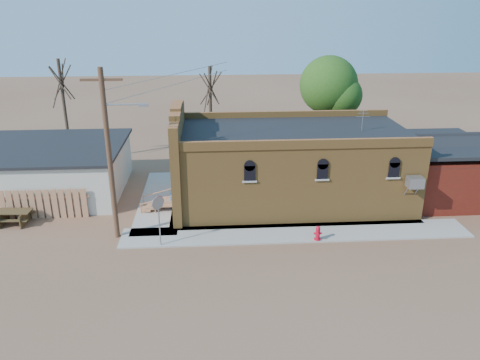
{
  "coord_description": "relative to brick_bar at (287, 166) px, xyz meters",
  "views": [
    {
      "loc": [
        -3.11,
        -21.67,
        11.91
      ],
      "look_at": [
        -1.45,
        3.05,
        2.4
      ],
      "focal_mm": 35.0,
      "sensor_mm": 36.0,
      "label": 1
    }
  ],
  "objects": [
    {
      "name": "fire_hydrant",
      "position": [
        0.82,
        -5.5,
        -1.87
      ],
      "size": [
        0.45,
        0.43,
        0.79
      ],
      "rotation": [
        0.0,
        0.0,
        -0.2
      ],
      "color": "red",
      "rests_on": "sidewalk_south"
    },
    {
      "name": "sidewalk_south",
      "position": [
        -0.14,
        -4.59,
        -2.3
      ],
      "size": [
        19.0,
        2.2,
        0.08
      ],
      "primitive_type": "cube",
      "color": "#9E9991",
      "rests_on": "ground"
    },
    {
      "name": "red_shed",
      "position": [
        9.86,
        0.01,
        -0.07
      ],
      "size": [
        5.4,
        6.4,
        4.3
      ],
      "color": "#50180D",
      "rests_on": "ground"
    },
    {
      "name": "sidewalk_west",
      "position": [
        -7.94,
        0.51,
        -2.3
      ],
      "size": [
        2.6,
        10.0,
        0.08
      ],
      "primitive_type": "cube",
      "color": "#9E9991",
      "rests_on": "ground"
    },
    {
      "name": "picnic_table",
      "position": [
        -15.95,
        -2.29,
        -1.81
      ],
      "size": [
        2.0,
        1.57,
        0.8
      ],
      "rotation": [
        0.0,
        0.0,
        -0.05
      ],
      "color": "#4C391E",
      "rests_on": "ground"
    },
    {
      "name": "wood_fence",
      "position": [
        -14.44,
        -1.69,
        -1.44
      ],
      "size": [
        5.2,
        0.1,
        1.8
      ],
      "primitive_type": null,
      "color": "#AB704D",
      "rests_on": "ground"
    },
    {
      "name": "brick_bar",
      "position": [
        0.0,
        0.0,
        0.0
      ],
      "size": [
        16.4,
        7.97,
        6.3
      ],
      "color": "#A56F32",
      "rests_on": "ground"
    },
    {
      "name": "stop_sign",
      "position": [
        -7.42,
        -5.49,
        -0.15
      ],
      "size": [
        0.59,
        0.55,
        2.74
      ],
      "rotation": [
        0.0,
        0.0,
        0.31
      ],
      "color": "gray",
      "rests_on": "sidewalk_south"
    },
    {
      "name": "utility_pole",
      "position": [
        -9.79,
        -4.29,
        2.43
      ],
      "size": [
        3.12,
        0.26,
        9.0
      ],
      "color": "#442D1B",
      "rests_on": "ground"
    },
    {
      "name": "tree_bare_near",
      "position": [
        -4.64,
        7.51,
        3.62
      ],
      "size": [
        2.8,
        2.8,
        7.65
      ],
      "color": "#49362A",
      "rests_on": "ground"
    },
    {
      "name": "tree_bare_far",
      "position": [
        -15.64,
        8.51,
        4.02
      ],
      "size": [
        2.8,
        2.8,
        8.16
      ],
      "color": "#49362A",
      "rests_on": "ground"
    },
    {
      "name": "tree_leafy",
      "position": [
        4.36,
        8.01,
        3.59
      ],
      "size": [
        4.4,
        4.4,
        8.15
      ],
      "color": "#49362A",
      "rests_on": "ground"
    },
    {
      "name": "ground",
      "position": [
        -1.64,
        -5.49,
        -2.34
      ],
      "size": [
        120.0,
        120.0,
        0.0
      ],
      "primitive_type": "plane",
      "color": "brown",
      "rests_on": "ground"
    },
    {
      "name": "trash_barrel",
      "position": [
        -6.94,
        -0.8,
        -1.81
      ],
      "size": [
        0.76,
        0.76,
        0.9
      ],
      "primitive_type": "cylinder",
      "rotation": [
        0.0,
        0.0,
        -0.4
      ],
      "color": "#1B4F87",
      "rests_on": "sidewalk_west"
    }
  ]
}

